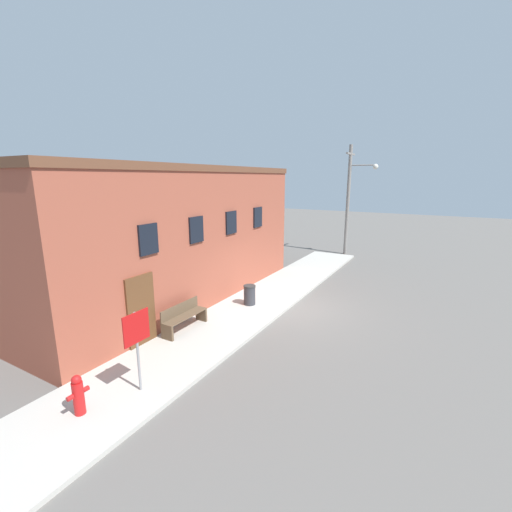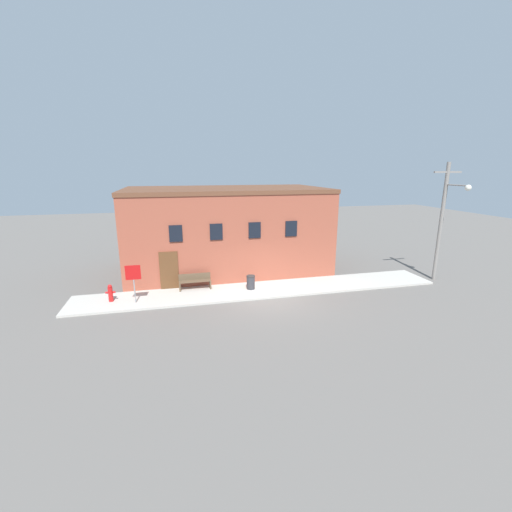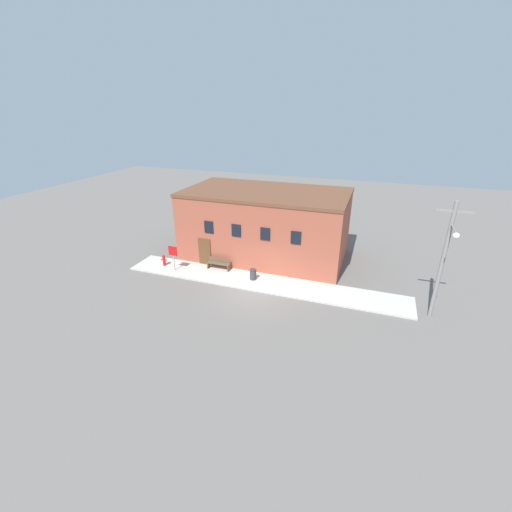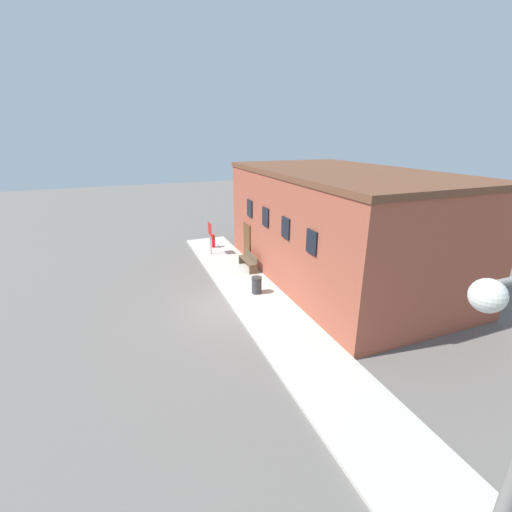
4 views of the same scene
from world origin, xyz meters
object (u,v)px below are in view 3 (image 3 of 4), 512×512
Objects in this scene: fire_hydrant at (164,260)px; stop_sign at (173,254)px; bench at (219,264)px; utility_pole at (444,258)px; trash_bin at (253,274)px.

fire_hydrant is 1.58m from stop_sign.
bench is (3.01, 1.32, -0.91)m from stop_sign.
stop_sign is 1.11× the size of bench.
utility_pole is (14.27, -1.55, 3.28)m from bench.
fire_hydrant is 7.20m from trash_bin.
stop_sign is at bearing -174.36° from trash_bin.
bench is 2.25× the size of trash_bin.
bench is at bearing 166.34° from trash_bin.
utility_pole reaches higher than fire_hydrant.
trash_bin is (2.98, -0.72, -0.05)m from bench.
fire_hydrant is at bearing 177.80° from utility_pole.
stop_sign is at bearing 179.23° from utility_pole.
stop_sign is at bearing -156.40° from bench.
stop_sign reaches higher than bench.
utility_pole is (18.49, -0.71, 3.28)m from fire_hydrant.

